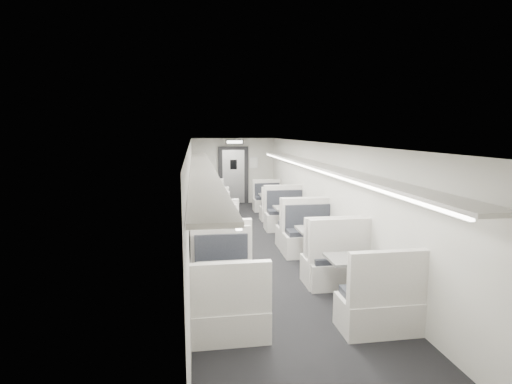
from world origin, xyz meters
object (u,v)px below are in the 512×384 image
object	(u,v)px
booth_left_c	(217,247)
vestibule_door	(233,176)
booth_left_b	(213,227)
booth_left_d	(226,289)
booth_right_c	(321,248)
exit_sign	(234,142)
booth_right_b	(293,222)
booth_left_a	(209,207)
booth_right_d	(356,280)
booth_right_a	(272,204)
passenger	(212,201)

from	to	relation	value
booth_left_c	vestibule_door	bearing A→B (deg)	81.71
booth_left_b	vestibule_door	size ratio (longest dim) A/B	0.95
booth_left_b	booth_left_d	distance (m)	3.91
booth_right_c	vestibule_door	bearing A→B (deg)	97.85
vestibule_door	exit_sign	distance (m)	1.33
booth_left_c	booth_right_b	size ratio (longest dim) A/B	0.98
booth_left_a	booth_right_c	distance (m)	5.07
booth_right_b	booth_right_d	xyz separation A→B (m)	(0.00, -4.00, -0.01)
booth_left_d	booth_right_a	bearing A→B (deg)	73.38
booth_right_c	exit_sign	bearing A→B (deg)	98.41
booth_left_a	booth_right_a	world-z (taller)	booth_left_a
booth_right_c	exit_sign	size ratio (longest dim) A/B	3.66
booth_left_d	booth_right_c	distance (m)	2.61
booth_left_d	exit_sign	distance (m)	8.71
booth_left_a	booth_left_b	distance (m)	2.43
booth_left_c	booth_right_c	world-z (taller)	booth_right_c
booth_right_d	booth_right_c	bearing A→B (deg)	90.00
booth_right_a	vestibule_door	distance (m)	2.54
booth_left_b	passenger	distance (m)	1.64
booth_right_a	passenger	bearing A→B (deg)	-148.59
booth_left_b	booth_right_c	distance (m)	3.00
booth_left_c	booth_right_a	distance (m)	5.05
booth_left_b	passenger	size ratio (longest dim) A/B	1.39
booth_right_d	passenger	world-z (taller)	passenger
booth_left_c	exit_sign	size ratio (longest dim) A/B	3.53
booth_left_a	booth_right_b	bearing A→B (deg)	-49.95
booth_left_d	booth_right_b	bearing A→B (deg)	63.16
passenger	vestibule_door	distance (m)	3.57
passenger	booth_right_a	bearing A→B (deg)	42.79
exit_sign	vestibule_door	bearing A→B (deg)	90.00
booth_left_a	booth_left_c	bearing A→B (deg)	-90.00
booth_left_c	booth_right_d	bearing A→B (deg)	-46.51
booth_left_d	exit_sign	xyz separation A→B (m)	(1.00, 8.44, 1.92)
booth_left_b	booth_right_a	distance (m)	3.44
booth_left_b	booth_right_d	xyz separation A→B (m)	(2.00, -3.95, 0.03)
booth_left_a	booth_right_d	bearing A→B (deg)	-72.59
booth_left_d	passenger	xyz separation A→B (m)	(0.05, 5.51, 0.36)
booth_left_b	vestibule_door	bearing A→B (deg)	78.74
passenger	booth_right_d	bearing A→B (deg)	-59.24
booth_right_c	vestibule_door	xyz separation A→B (m)	(-1.00, 7.25, 0.63)
booth_left_d	booth_left_a	bearing A→B (deg)	90.00
booth_left_c	booth_right_b	bearing A→B (deg)	43.39
booth_left_a	booth_left_c	xyz separation A→B (m)	(0.00, -4.27, 0.02)
booth_left_a	booth_right_d	size ratio (longest dim) A/B	0.96
booth_right_b	passenger	distance (m)	2.52
booth_left_c	vestibule_door	xyz separation A→B (m)	(1.00, 6.87, 0.65)
booth_right_c	booth_right_d	distance (m)	1.72
booth_left_b	vestibule_door	world-z (taller)	vestibule_door
booth_left_c	exit_sign	xyz separation A→B (m)	(1.00, 6.38, 1.89)
booth_left_a	booth_right_b	world-z (taller)	booth_right_b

